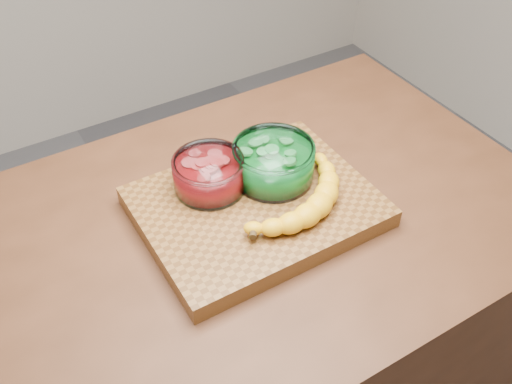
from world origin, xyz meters
TOP-DOWN VIEW (x-y plane):
  - counter at (0.00, 0.00)m, footprint 1.20×0.80m
  - cutting_board at (0.00, 0.00)m, footprint 0.45×0.35m
  - bowl_red at (-0.06, 0.08)m, footprint 0.15×0.15m
  - bowl_green at (0.07, 0.04)m, footprint 0.17×0.17m
  - banana at (0.06, -0.05)m, footprint 0.29×0.19m

SIDE VIEW (x-z plane):
  - counter at x=0.00m, z-range 0.00..0.90m
  - cutting_board at x=0.00m, z-range 0.90..0.94m
  - banana at x=0.06m, z-range 0.94..0.98m
  - bowl_red at x=-0.06m, z-range 0.94..1.01m
  - bowl_green at x=0.07m, z-range 0.94..1.02m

